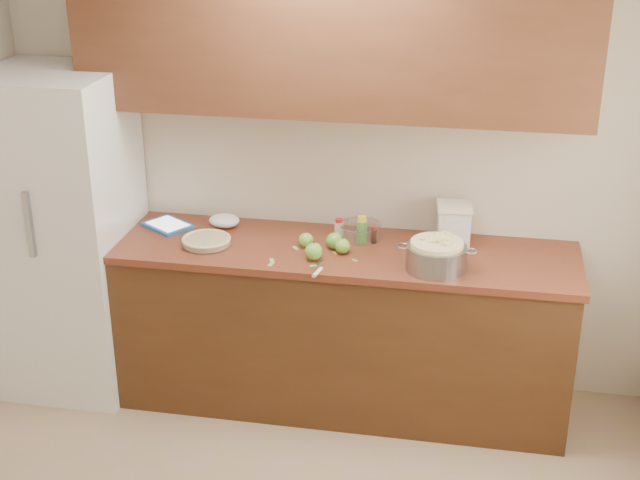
% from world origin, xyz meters
% --- Properties ---
extents(room_shell, '(3.60, 3.60, 3.60)m').
position_xyz_m(room_shell, '(0.00, 0.00, 1.30)').
color(room_shell, '#A18368').
rests_on(room_shell, ground).
extents(counter_run, '(2.64, 0.68, 0.92)m').
position_xyz_m(counter_run, '(0.00, 1.48, 0.46)').
color(counter_run, '#4B2B15').
rests_on(counter_run, ground).
extents(upper_cabinets, '(2.60, 0.34, 0.70)m').
position_xyz_m(upper_cabinets, '(0.00, 1.63, 1.95)').
color(upper_cabinets, '#5A301B').
rests_on(upper_cabinets, room_shell).
extents(fridge, '(0.70, 0.70, 1.80)m').
position_xyz_m(fridge, '(-1.44, 1.44, 0.90)').
color(fridge, silver).
rests_on(fridge, ground).
extents(pie, '(0.27, 0.27, 0.04)m').
position_xyz_m(pie, '(-0.62, 1.39, 0.94)').
color(pie, silver).
rests_on(pie, counter_run).
extents(colander, '(0.40, 0.30, 0.15)m').
position_xyz_m(colander, '(0.59, 1.31, 0.99)').
color(colander, gray).
rests_on(colander, counter_run).
extents(flour_canister, '(0.20, 0.20, 0.22)m').
position_xyz_m(flour_canister, '(0.66, 1.65, 1.03)').
color(flour_canister, silver).
rests_on(flour_canister, counter_run).
extents(tablet, '(0.32, 0.30, 0.02)m').
position_xyz_m(tablet, '(-0.90, 1.59, 0.93)').
color(tablet, '#235FAA').
rests_on(tablet, counter_run).
extents(paring_knife, '(0.06, 0.20, 0.02)m').
position_xyz_m(paring_knife, '(0.02, 1.15, 0.93)').
color(paring_knife, gray).
rests_on(paring_knife, counter_run).
extents(lemon_bottle, '(0.05, 0.05, 0.15)m').
position_xyz_m(lemon_bottle, '(0.18, 1.57, 0.99)').
color(lemon_bottle, '#4C8C38').
rests_on(lemon_bottle, counter_run).
extents(cinnamon_shaker, '(0.05, 0.05, 0.11)m').
position_xyz_m(cinnamon_shaker, '(0.05, 1.61, 0.97)').
color(cinnamon_shaker, beige).
rests_on(cinnamon_shaker, counter_run).
extents(vanilla_bottle, '(0.03, 0.03, 0.09)m').
position_xyz_m(vanilla_bottle, '(0.24, 1.58, 0.96)').
color(vanilla_bottle, black).
rests_on(vanilla_bottle, counter_run).
extents(mixing_bowl, '(0.23, 0.23, 0.09)m').
position_xyz_m(mixing_bowl, '(0.17, 1.63, 0.97)').
color(mixing_bowl, silver).
rests_on(mixing_bowl, counter_run).
extents(paper_towel, '(0.19, 0.16, 0.07)m').
position_xyz_m(paper_towel, '(-0.60, 1.65, 0.96)').
color(paper_towel, white).
rests_on(paper_towel, counter_run).
extents(apple_left, '(0.08, 0.08, 0.09)m').
position_xyz_m(apple_left, '(-0.10, 1.46, 0.96)').
color(apple_left, '#6DAC37').
rests_on(apple_left, counter_run).
extents(apple_center, '(0.09, 0.09, 0.10)m').
position_xyz_m(apple_center, '(0.05, 1.47, 0.96)').
color(apple_center, '#6DAC37').
rests_on(apple_center, counter_run).
extents(apple_front, '(0.09, 0.09, 0.10)m').
position_xyz_m(apple_front, '(-0.03, 1.31, 0.97)').
color(apple_front, '#6DAC37').
rests_on(apple_front, counter_run).
extents(apple_extra, '(0.08, 0.08, 0.09)m').
position_xyz_m(apple_extra, '(0.10, 1.41, 0.96)').
color(apple_extra, '#6DAC37').
rests_on(apple_extra, counter_run).
extents(peel_a, '(0.03, 0.03, 0.00)m').
position_xyz_m(peel_a, '(0.18, 1.33, 0.92)').
color(peel_a, '#8EBF5D').
rests_on(peel_a, counter_run).
extents(peel_b, '(0.04, 0.05, 0.00)m').
position_xyz_m(peel_b, '(-0.15, 1.43, 0.92)').
color(peel_b, '#8EBF5D').
rests_on(peel_b, counter_run).
extents(peel_c, '(0.04, 0.05, 0.00)m').
position_xyz_m(peel_c, '(-0.23, 1.25, 0.92)').
color(peel_c, '#8EBF5D').
rests_on(peel_c, counter_run).
extents(peel_d, '(0.04, 0.02, 0.00)m').
position_xyz_m(peel_d, '(-0.01, 1.23, 0.92)').
color(peel_d, '#8EBF5D').
rests_on(peel_d, counter_run).
extents(peel_e, '(0.03, 0.05, 0.00)m').
position_xyz_m(peel_e, '(-0.22, 1.21, 0.92)').
color(peel_e, '#8EBF5D').
rests_on(peel_e, counter_run).
extents(peel_f, '(0.03, 0.03, 0.00)m').
position_xyz_m(peel_f, '(0.07, 1.41, 0.92)').
color(peel_f, '#8EBF5D').
rests_on(peel_f, counter_run).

